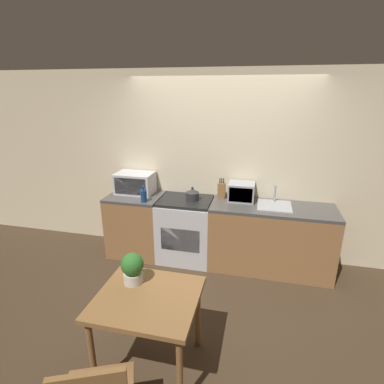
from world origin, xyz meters
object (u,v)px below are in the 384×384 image
Objects in this scene: kettle at (192,194)px; microwave at (135,183)px; bottle at (144,196)px; stove_range at (186,229)px; dining_table at (148,306)px; toaster_oven at (241,192)px.

microwave is at bearing 173.13° from kettle.
stove_range is at bearing 21.91° from bottle.
microwave is 0.64× the size of dining_table.
bottle reaches higher than kettle.
bottle is 0.64× the size of toaster_oven.
dining_table is at bearing -85.43° from stove_range.
bottle is (-0.52, -0.21, 0.54)m from stove_range.
toaster_oven is (0.74, 0.14, 0.57)m from stove_range.
kettle is 0.66m from toaster_oven.
kettle is 0.23× the size of dining_table.
toaster_oven is 0.41× the size of dining_table.
dining_table is at bearing -64.41° from microwave.
stove_range is 2.61× the size of toaster_oven.
kettle is 1.86m from dining_table.
microwave is at bearing 115.59° from dining_table.
bottle is (-0.62, -0.21, 0.01)m from kettle.
bottle is at bearing -50.84° from microwave.
stove_range is 4.77× the size of kettle.
microwave reaches higher than kettle.
microwave reaches higher than bottle.
bottle is at bearing 112.45° from dining_table.
toaster_oven is (1.52, 0.03, -0.03)m from microwave.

